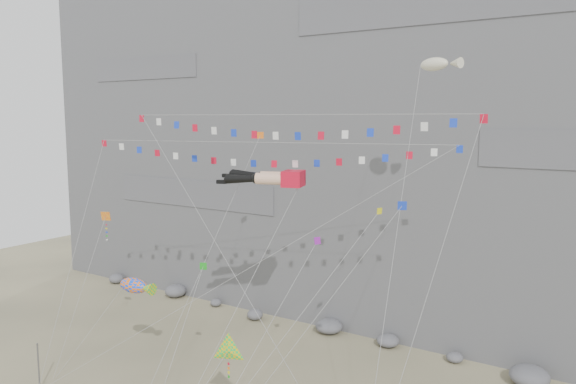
% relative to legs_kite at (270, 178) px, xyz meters
% --- Properties ---
extents(cliff, '(80.00, 28.00, 50.00)m').
position_rel_legs_kite_xyz_m(cliff, '(-0.39, 25.40, 9.19)').
color(cliff, slate).
rests_on(cliff, ground).
extents(talus_boulders, '(60.00, 3.00, 1.20)m').
position_rel_legs_kite_xyz_m(talus_boulders, '(-0.39, 10.40, -15.21)').
color(talus_boulders, slate).
rests_on(talus_boulders, ground).
extents(anchor_pole_left, '(0.12, 0.12, 3.68)m').
position_rel_legs_kite_xyz_m(anchor_pole_left, '(-13.29, -11.39, -13.97)').
color(anchor_pole_left, slate).
rests_on(anchor_pole_left, ground).
extents(legs_kite, '(6.86, 15.70, 21.40)m').
position_rel_legs_kite_xyz_m(legs_kite, '(0.00, 0.00, 0.00)').
color(legs_kite, red).
rests_on(legs_kite, ground).
extents(flag_banner_upper, '(28.42, 16.65, 25.32)m').
position_rel_legs_kite_xyz_m(flag_banner_upper, '(-1.31, 1.04, 2.62)').
color(flag_banner_upper, red).
rests_on(flag_banner_upper, ground).
extents(flag_banner_lower, '(26.05, 8.76, 23.89)m').
position_rel_legs_kite_xyz_m(flag_banner_lower, '(2.78, -1.93, 4.73)').
color(flag_banner_lower, red).
rests_on(flag_banner_lower, ground).
extents(harlequin_kite, '(1.59, 5.99, 13.38)m').
position_rel_legs_kite_xyz_m(harlequin_kite, '(-13.19, -4.75, -3.56)').
color(harlequin_kite, red).
rests_on(harlequin_kite, ground).
extents(fish_windsock, '(6.72, 4.83, 9.51)m').
position_rel_legs_kite_xyz_m(fish_windsock, '(-9.35, -5.42, -8.58)').
color(fish_windsock, orange).
rests_on(fish_windsock, ground).
extents(delta_kite, '(2.66, 6.15, 7.85)m').
position_rel_legs_kite_xyz_m(delta_kite, '(2.30, -8.11, -10.30)').
color(delta_kite, '#E3AE0B').
rests_on(delta_kite, ground).
extents(blimp_windsock, '(3.65, 13.40, 26.90)m').
position_rel_legs_kite_xyz_m(blimp_windsock, '(11.20, 3.77, 8.12)').
color(blimp_windsock, beige).
rests_on(blimp_windsock, ground).
extents(small_kite_a, '(1.30, 16.39, 24.57)m').
position_rel_legs_kite_xyz_m(small_kite_a, '(-2.72, 2.31, 2.74)').
color(small_kite_a, orange).
rests_on(small_kite_a, ground).
extents(small_kite_b, '(3.37, 10.71, 15.91)m').
position_rel_legs_kite_xyz_m(small_kite_b, '(5.41, -2.38, -4.01)').
color(small_kite_b, purple).
rests_on(small_kite_b, ground).
extents(small_kite_c, '(1.83, 8.00, 12.57)m').
position_rel_legs_kite_xyz_m(small_kite_c, '(-1.36, -6.29, -5.84)').
color(small_kite_c, '#17991A').
rests_on(small_kite_c, ground).
extents(small_kite_d, '(6.87, 13.55, 20.17)m').
position_rel_legs_kite_xyz_m(small_kite_d, '(8.83, -0.43, -2.16)').
color(small_kite_d, yellow).
rests_on(small_kite_d, ground).
extents(small_kite_e, '(9.76, 7.83, 19.19)m').
position_rel_legs_kite_xyz_m(small_kite_e, '(12.16, -4.54, -0.78)').
color(small_kite_e, '#1636C6').
rests_on(small_kite_e, ground).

